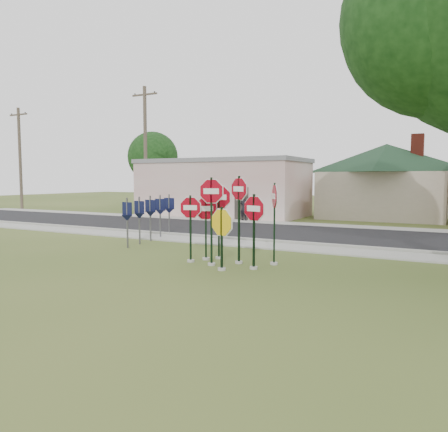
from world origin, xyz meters
The scene contains 20 objects.
ground centered at (0.00, 0.00, 0.00)m, with size 120.00×120.00×0.00m, color #3D531F.
sidewalk_near centered at (0.00, 5.50, 0.03)m, with size 60.00×1.60×0.06m, color #999A91.
road centered at (0.00, 10.00, 0.02)m, with size 60.00×7.00×0.04m, color black.
sidewalk_far centered at (0.00, 14.30, 0.03)m, with size 60.00×1.60×0.06m, color #999A91.
curb centered at (0.00, 6.50, 0.07)m, with size 60.00×0.20×0.14m, color #999A91.
stop_sign_center centered at (-0.34, 1.03, 1.84)m, with size 1.05×0.29×2.90m.
stop_sign_yellow centered at (0.31, 0.52, 1.19)m, with size 1.13×0.32×2.03m.
stop_sign_left centered at (-1.22, 1.20, 1.39)m, with size 0.96×0.30×2.30m.
stop_sign_right centered at (1.08, 1.13, 1.47)m, with size 1.05×0.29×2.39m.
stop_sign_back_right centered at (0.30, 1.71, 1.84)m, with size 0.96×0.41×2.93m.
stop_sign_back_left centered at (-0.67, 2.13, 1.70)m, with size 1.10×0.39×2.70m.
stop_sign_far_right centered at (1.37, 2.06, 1.70)m, with size 0.56×0.91×2.72m.
stop_sign_far_left centered at (-0.97, 1.76, 1.38)m, with size 0.91×0.58×2.28m.
route_sign_row centered at (-5.40, 4.50, 1.22)m, with size 1.43×4.63×2.00m.
building_stucco centered at (-9.00, 18.00, 2.15)m, with size 12.20×6.20×4.20m.
building_house centered at (2.00, 22.00, 3.65)m, with size 11.60×11.60×6.20m.
utility_pole_near centered at (-14.00, 15.20, 4.97)m, with size 2.20×0.26×9.50m.
utility_pole_far centered at (-28.00, 15.20, 4.71)m, with size 2.20×0.26×9.00m.
bg_tree_left centered at (-20.00, 24.00, 4.88)m, with size 4.90×4.90×7.35m.
pedestrian centered at (-5.60, 14.55, 0.91)m, with size 0.62×0.41×1.69m, color black.
Camera 1 is at (6.42, -10.86, 2.74)m, focal length 35.00 mm.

